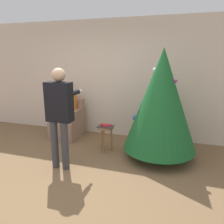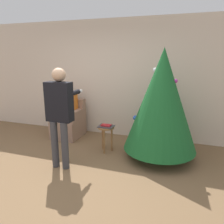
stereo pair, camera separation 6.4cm
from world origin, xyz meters
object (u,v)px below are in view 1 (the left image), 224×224
Objects in this scene: side_stool at (106,132)px; christmas_tree at (161,100)px; person_seated at (67,109)px; armchair at (68,123)px; person_standing at (59,110)px.

christmas_tree is at bearing 2.82° from side_stool.
christmas_tree is 1.64× the size of person_seated.
armchair reaches higher than side_stool.
christmas_tree reaches higher than side_stool.
person_standing is 1.15m from side_stool.
christmas_tree is 1.26m from side_stool.
armchair is 1.69× the size of side_stool.
armchair is 1.65m from person_standing.
christmas_tree is 1.19× the size of person_standing.
armchair is (-2.20, 0.49, -0.79)m from christmas_tree.
christmas_tree reaches higher than person_standing.
person_seated is at bearing -90.00° from armchair.
christmas_tree is at bearing 29.08° from person_standing.
armchair is at bearing 90.00° from person_seated.
christmas_tree is 2.31× the size of armchair.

